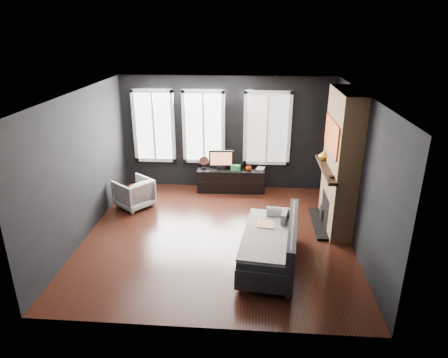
# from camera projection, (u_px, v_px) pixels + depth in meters

# --- Properties ---
(floor) EXTENTS (5.00, 5.00, 0.00)m
(floor) POSITION_uv_depth(u_px,v_px,m) (218.00, 235.00, 7.66)
(floor) COLOR black
(floor) RESTS_ON ground
(ceiling) EXTENTS (5.00, 5.00, 0.00)m
(ceiling) POSITION_uv_depth(u_px,v_px,m) (217.00, 94.00, 6.68)
(ceiling) COLOR white
(ceiling) RESTS_ON ground
(wall_back) EXTENTS (5.00, 0.02, 2.70)m
(wall_back) POSITION_uv_depth(u_px,v_px,m) (227.00, 134.00, 9.49)
(wall_back) COLOR black
(wall_back) RESTS_ON ground
(wall_left) EXTENTS (0.02, 5.00, 2.70)m
(wall_left) POSITION_uv_depth(u_px,v_px,m) (82.00, 166.00, 7.35)
(wall_left) COLOR black
(wall_left) RESTS_ON ground
(wall_right) EXTENTS (0.02, 5.00, 2.70)m
(wall_right) POSITION_uv_depth(u_px,v_px,m) (359.00, 173.00, 6.99)
(wall_right) COLOR black
(wall_right) RESTS_ON ground
(windows) EXTENTS (4.00, 0.16, 1.76)m
(windows) POSITION_uv_depth(u_px,v_px,m) (207.00, 90.00, 9.11)
(windows) COLOR white
(windows) RESTS_ON wall_back
(fireplace) EXTENTS (0.70, 1.62, 2.70)m
(fireplace) POSITION_uv_depth(u_px,v_px,m) (341.00, 162.00, 7.56)
(fireplace) COLOR #93724C
(fireplace) RESTS_ON floor
(sofa) EXTENTS (1.17, 2.02, 0.83)m
(sofa) POSITION_uv_depth(u_px,v_px,m) (269.00, 242.00, 6.63)
(sofa) COLOR #252527
(sofa) RESTS_ON floor
(stripe_pillow) EXTENTS (0.15, 0.36, 0.35)m
(stripe_pillow) POSITION_uv_depth(u_px,v_px,m) (284.00, 221.00, 6.95)
(stripe_pillow) COLOR gray
(stripe_pillow) RESTS_ON sofa
(armchair) EXTENTS (0.94, 0.94, 0.71)m
(armchair) POSITION_uv_depth(u_px,v_px,m) (134.00, 192.00, 8.74)
(armchair) COLOR white
(armchair) RESTS_ON floor
(media_console) EXTENTS (1.61, 0.53, 0.55)m
(media_console) POSITION_uv_depth(u_px,v_px,m) (231.00, 180.00, 9.63)
(media_console) COLOR black
(media_console) RESTS_ON floor
(monitor) EXTENTS (0.59, 0.17, 0.52)m
(monitor) POSITION_uv_depth(u_px,v_px,m) (221.00, 158.00, 9.45)
(monitor) COLOR black
(monitor) RESTS_ON media_console
(desk_fan) EXTENTS (0.27, 0.27, 0.32)m
(desk_fan) POSITION_uv_depth(u_px,v_px,m) (204.00, 162.00, 9.52)
(desk_fan) COLOR gray
(desk_fan) RESTS_ON media_console
(mug) EXTENTS (0.14, 0.12, 0.13)m
(mug) POSITION_uv_depth(u_px,v_px,m) (249.00, 168.00, 9.42)
(mug) COLOR #CC3503
(mug) RESTS_ON media_console
(book) EXTENTS (0.18, 0.06, 0.25)m
(book) POSITION_uv_depth(u_px,v_px,m) (257.00, 164.00, 9.52)
(book) COLOR #BFAC94
(book) RESTS_ON media_console
(storage_box) EXTENTS (0.23, 0.17, 0.12)m
(storage_box) POSITION_uv_depth(u_px,v_px,m) (236.00, 167.00, 9.46)
(storage_box) COLOR #2B773E
(storage_box) RESTS_ON media_console
(mantel_vase) EXTENTS (0.22, 0.22, 0.19)m
(mantel_vase) POSITION_uv_depth(u_px,v_px,m) (324.00, 155.00, 8.01)
(mantel_vase) COLOR gold
(mantel_vase) RESTS_ON fireplace
(mantel_clock) EXTENTS (0.13, 0.13, 0.04)m
(mantel_clock) POSITION_uv_depth(u_px,v_px,m) (332.00, 177.00, 7.11)
(mantel_clock) COLOR black
(mantel_clock) RESTS_ON fireplace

